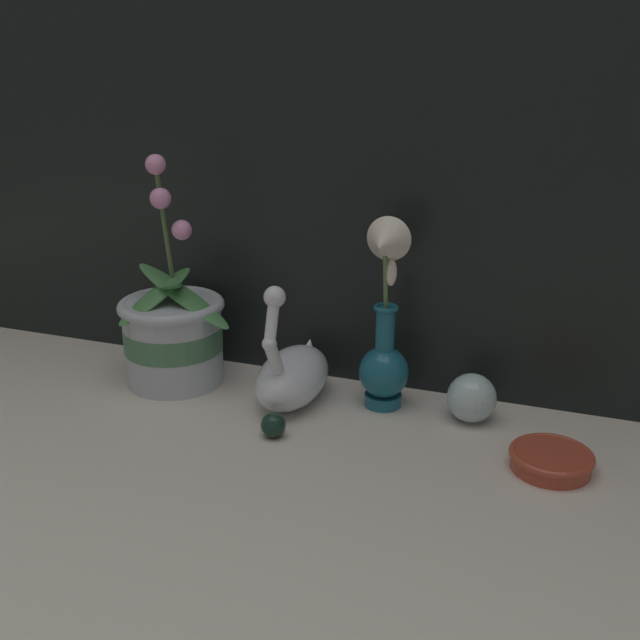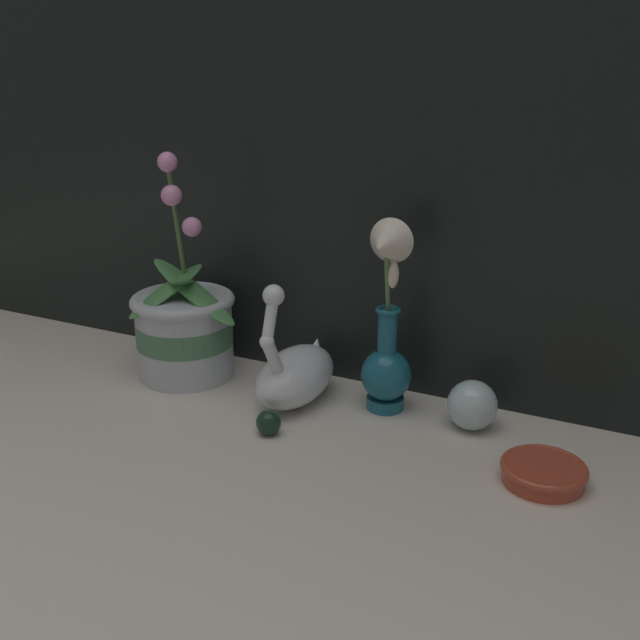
# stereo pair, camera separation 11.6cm
# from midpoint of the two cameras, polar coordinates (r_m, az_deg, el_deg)

# --- Properties ---
(ground_plane) EXTENTS (2.80, 2.80, 0.00)m
(ground_plane) POSITION_cam_midpoint_polar(r_m,az_deg,el_deg) (1.10, -4.51, -10.54)
(ground_plane) COLOR beige
(window_backdrop) EXTENTS (2.80, 0.03, 1.20)m
(window_backdrop) POSITION_cam_midpoint_polar(r_m,az_deg,el_deg) (1.23, 0.91, 22.03)
(window_backdrop) COLOR black
(window_backdrop) RESTS_ON ground_plane
(orchid_potted_plant) EXTENTS (0.22, 0.21, 0.40)m
(orchid_potted_plant) POSITION_cam_midpoint_polar(r_m,az_deg,el_deg) (1.33, -13.59, -0.96)
(orchid_potted_plant) COLOR #B2BCCC
(orchid_potted_plant) RESTS_ON ground_plane
(swan_figurine) EXTENTS (0.11, 0.21, 0.22)m
(swan_figurine) POSITION_cam_midpoint_polar(r_m,az_deg,el_deg) (1.24, -4.76, -4.12)
(swan_figurine) COLOR silver
(swan_figurine) RESTS_ON ground_plane
(blue_vase) EXTENTS (0.08, 0.09, 0.32)m
(blue_vase) POSITION_cam_midpoint_polar(r_m,az_deg,el_deg) (1.19, 2.14, -1.18)
(blue_vase) COLOR #195B75
(blue_vase) RESTS_ON ground_plane
(glass_sphere) EXTENTS (0.08, 0.08, 0.08)m
(glass_sphere) POSITION_cam_midpoint_polar(r_m,az_deg,el_deg) (1.19, 8.77, -5.95)
(glass_sphere) COLOR silver
(glass_sphere) RESTS_ON ground_plane
(amber_dish) EXTENTS (0.12, 0.12, 0.03)m
(amber_dish) POSITION_cam_midpoint_polar(r_m,az_deg,el_deg) (1.09, 14.31, -10.29)
(amber_dish) COLOR #A8422D
(amber_dish) RESTS_ON ground_plane
(glass_bauble) EXTENTS (0.04, 0.04, 0.04)m
(glass_bauble) POSITION_cam_midpoint_polar(r_m,az_deg,el_deg) (1.15, -6.49, -8.03)
(glass_bauble) COLOR #142D23
(glass_bauble) RESTS_ON ground_plane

